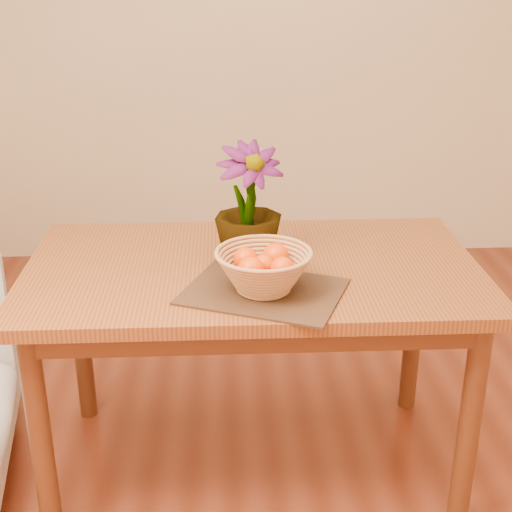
{
  "coord_description": "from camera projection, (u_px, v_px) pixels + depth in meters",
  "views": [
    {
      "loc": [
        -0.09,
        -1.72,
        1.61
      ],
      "look_at": [
        0.0,
        0.1,
        0.86
      ],
      "focal_mm": 50.0,
      "sensor_mm": 36.0,
      "label": 1
    }
  ],
  "objects": [
    {
      "name": "placemat",
      "position": [
        264.0,
        291.0,
        2.01
      ],
      "size": [
        0.52,
        0.46,
        0.01
      ],
      "primitive_type": "cube",
      "rotation": [
        0.0,
        0.0,
        -0.39
      ],
      "color": "#3B2615",
      "rests_on": "table"
    },
    {
      "name": "table",
      "position": [
        253.0,
        290.0,
        2.24
      ],
      "size": [
        1.4,
        0.8,
        0.75
      ],
      "color": "brown",
      "rests_on": "floor"
    },
    {
      "name": "potted_plant",
      "position": [
        248.0,
        205.0,
        2.15
      ],
      "size": [
        0.26,
        0.26,
        0.37
      ],
      "primitive_type": "imported",
      "rotation": [
        0.0,
        0.0,
        0.29
      ],
      "color": "#1C4F16",
      "rests_on": "table"
    },
    {
      "name": "orange_pile",
      "position": [
        264.0,
        264.0,
        1.98
      ],
      "size": [
        0.17,
        0.17,
        0.07
      ],
      "rotation": [
        0.0,
        0.0,
        0.32
      ],
      "color": "#FF4204",
      "rests_on": "wicker_basket"
    },
    {
      "name": "wicker_basket",
      "position": [
        264.0,
        272.0,
        1.99
      ],
      "size": [
        0.27,
        0.27,
        0.11
      ],
      "color": "#B07649",
      "rests_on": "placemat"
    },
    {
      "name": "wall_back",
      "position": [
        236.0,
        17.0,
        3.77
      ],
      "size": [
        4.0,
        0.02,
        2.7
      ],
      "primitive_type": "cube",
      "color": "beige",
      "rests_on": "floor"
    }
  ]
}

